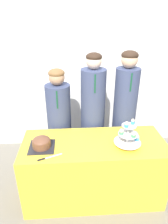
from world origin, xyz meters
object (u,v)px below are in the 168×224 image
student_0 (60,126)px  student_1 (93,119)px  round_cake (41,143)px  cupcake_stand (128,135)px  student_2 (124,117)px  cake_knife (46,158)px

student_0 → student_1: size_ratio=0.89×
round_cake → student_0: (0.16, 0.57, -0.13)m
student_1 → cupcake_stand: bearing=-63.6°
round_cake → student_1: student_1 is taller
round_cake → student_0: student_0 is taller
round_cake → student_2: 1.17m
cupcake_stand → student_2: student_2 is taller
round_cake → cake_knife: size_ratio=1.12×
cake_knife → student_0: size_ratio=0.16×
round_cake → student_1: (0.60, 0.57, -0.04)m
cake_knife → round_cake: bearing=85.2°
round_cake → cake_knife: (0.06, -0.19, -0.06)m
round_cake → student_2: bearing=29.4°
round_cake → cupcake_stand: size_ratio=0.86×
student_0 → student_2: 0.87m
cake_knife → student_1: student_1 is taller
student_1 → student_2: size_ratio=0.99×
cupcake_stand → student_0: (-0.74, 0.61, -0.20)m
cake_knife → student_0: 0.77m
cake_knife → cupcake_stand: 0.86m
cupcake_stand → round_cake: bearing=177.8°
cake_knife → student_2: (0.96, 0.76, 0.03)m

